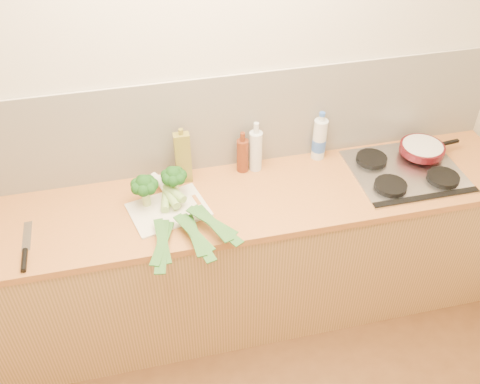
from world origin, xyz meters
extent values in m
plane|color=beige|center=(0.00, 1.50, 1.30)|extent=(3.50, 0.00, 3.50)
cube|color=silver|center=(0.00, 1.49, 1.17)|extent=(3.20, 0.02, 0.54)
cube|color=tan|center=(0.00, 1.20, 0.43)|extent=(3.20, 0.60, 0.86)
cube|color=#B56535|center=(0.00, 1.20, 0.88)|extent=(3.20, 0.62, 0.04)
cube|color=silver|center=(1.02, 1.20, 0.91)|extent=(0.58, 0.50, 0.01)
cube|color=black|center=(1.02, 0.97, 0.91)|extent=(0.58, 0.04, 0.01)
cylinder|color=black|center=(0.87, 1.08, 0.93)|extent=(0.17, 0.17, 0.03)
cylinder|color=black|center=(1.17, 1.08, 0.93)|extent=(0.17, 0.17, 0.03)
cylinder|color=black|center=(0.87, 1.32, 0.93)|extent=(0.17, 0.17, 0.03)
cylinder|color=black|center=(1.17, 1.32, 0.93)|extent=(0.17, 0.17, 0.03)
cube|color=silver|center=(-0.27, 1.18, 0.91)|extent=(0.42, 0.35, 0.01)
cylinder|color=#B2C673|center=(-0.38, 1.24, 0.95)|extent=(0.04, 0.04, 0.08)
sphere|color=#0E340E|center=(-0.38, 1.24, 1.05)|extent=(0.08, 0.08, 0.08)
sphere|color=#0E340E|center=(-0.34, 1.24, 1.03)|extent=(0.06, 0.06, 0.06)
sphere|color=#0E340E|center=(-0.35, 1.27, 1.03)|extent=(0.06, 0.06, 0.06)
sphere|color=#0E340E|center=(-0.38, 1.28, 1.03)|extent=(0.06, 0.06, 0.06)
sphere|color=#0E340E|center=(-0.41, 1.25, 1.03)|extent=(0.06, 0.06, 0.06)
sphere|color=#0E340E|center=(-0.41, 1.22, 1.03)|extent=(0.06, 0.06, 0.06)
sphere|color=#0E340E|center=(-0.38, 1.20, 1.03)|extent=(0.06, 0.06, 0.06)
sphere|color=#0E340E|center=(-0.35, 1.21, 1.03)|extent=(0.06, 0.06, 0.06)
cylinder|color=#B2C673|center=(-0.23, 1.28, 0.95)|extent=(0.04, 0.04, 0.08)
sphere|color=#0E340E|center=(-0.23, 1.28, 1.05)|extent=(0.08, 0.08, 0.08)
sphere|color=#0E340E|center=(-0.19, 1.28, 1.03)|extent=(0.06, 0.06, 0.06)
sphere|color=#0E340E|center=(-0.20, 1.31, 1.03)|extent=(0.06, 0.06, 0.06)
sphere|color=#0E340E|center=(-0.23, 1.32, 1.03)|extent=(0.06, 0.06, 0.06)
sphere|color=#0E340E|center=(-0.26, 1.30, 1.03)|extent=(0.06, 0.06, 0.06)
sphere|color=#0E340E|center=(-0.26, 1.26, 1.03)|extent=(0.06, 0.06, 0.06)
sphere|color=#0E340E|center=(-0.23, 1.24, 1.03)|extent=(0.06, 0.06, 0.06)
sphere|color=#0E340E|center=(-0.20, 1.25, 1.03)|extent=(0.06, 0.06, 0.06)
cylinder|color=white|center=(-0.26, 1.35, 0.93)|extent=(0.06, 0.12, 0.04)
cylinder|color=#87B45A|center=(-0.28, 1.22, 0.93)|extent=(0.07, 0.15, 0.04)
cube|color=#204F1C|center=(-0.33, 0.93, 0.93)|extent=(0.15, 0.30, 0.02)
cube|color=#204F1C|center=(-0.34, 0.91, 0.94)|extent=(0.11, 0.34, 0.01)
cube|color=#204F1C|center=(-0.33, 0.94, 0.94)|extent=(0.05, 0.28, 0.02)
cylinder|color=white|center=(-0.28, 1.33, 0.95)|extent=(0.07, 0.12, 0.04)
cylinder|color=#87B45A|center=(-0.25, 1.21, 0.95)|extent=(0.08, 0.15, 0.04)
cube|color=#204F1C|center=(-0.18, 0.93, 0.95)|extent=(0.07, 0.30, 0.02)
cube|color=#204F1C|center=(-0.18, 0.91, 0.95)|extent=(0.13, 0.34, 0.01)
cube|color=#204F1C|center=(-0.18, 0.94, 0.96)|extent=(0.16, 0.27, 0.02)
cylinder|color=white|center=(-0.29, 1.34, 0.97)|extent=(0.09, 0.12, 0.04)
cylinder|color=#87B45A|center=(-0.23, 1.23, 0.97)|extent=(0.11, 0.15, 0.04)
cube|color=#204F1C|center=(-0.09, 0.97, 0.97)|extent=(0.14, 0.30, 0.02)
cube|color=#204F1C|center=(-0.08, 0.95, 0.97)|extent=(0.21, 0.32, 0.01)
cube|color=#204F1C|center=(-0.09, 0.98, 0.97)|extent=(0.22, 0.24, 0.02)
cube|color=silver|center=(-0.95, 1.15, 0.90)|extent=(0.04, 0.20, 0.00)
cylinder|color=black|center=(-0.95, 0.98, 0.91)|extent=(0.03, 0.13, 0.02)
cylinder|color=#490C10|center=(1.16, 1.31, 0.96)|extent=(0.25, 0.25, 0.04)
cylinder|color=beige|center=(1.16, 1.31, 0.98)|extent=(0.22, 0.22, 0.00)
cube|color=black|center=(1.34, 1.32, 0.96)|extent=(0.12, 0.03, 0.02)
cube|color=olive|center=(-0.16, 1.40, 1.05)|extent=(0.08, 0.05, 0.29)
cylinder|color=olive|center=(-0.16, 1.40, 1.21)|extent=(0.02, 0.02, 0.03)
cylinder|color=silver|center=(0.23, 1.42, 1.02)|extent=(0.07, 0.07, 0.23)
cylinder|color=silver|center=(0.23, 1.42, 1.16)|extent=(0.03, 0.03, 0.06)
cylinder|color=#612812|center=(0.16, 1.42, 1.00)|extent=(0.06, 0.06, 0.19)
cylinder|color=#612812|center=(0.16, 1.42, 1.12)|extent=(0.03, 0.03, 0.05)
cylinder|color=silver|center=(0.60, 1.44, 1.02)|extent=(0.08, 0.08, 0.24)
cylinder|color=silver|center=(0.60, 1.44, 1.15)|extent=(0.03, 0.03, 0.03)
cylinder|color=blue|center=(0.60, 1.44, 0.98)|extent=(0.08, 0.08, 0.07)
camera|label=1|loc=(-0.37, -0.82, 2.69)|focal=40.00mm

